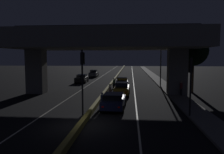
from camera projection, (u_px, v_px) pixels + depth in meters
ground_plane at (83, 125)px, 14.91m from camera, size 200.00×200.00×0.00m
lane_line_left_inner at (100, 77)px, 49.96m from camera, size 0.12×126.00×0.00m
lane_line_right_inner at (133, 78)px, 49.32m from camera, size 0.12×126.00×0.00m
median_divider at (116, 77)px, 49.62m from camera, size 0.33×126.00×0.41m
sidewalk_right at (159, 81)px, 41.94m from camera, size 2.06×126.00×0.16m
elevated_overpass at (105, 43)px, 26.83m from camera, size 22.82×11.68×8.57m
traffic_light_left_of_median at (82, 71)px, 17.15m from camera, size 0.30×0.49×5.19m
traffic_light_right_of_median at (190, 77)px, 16.48m from camera, size 0.30×0.49×4.59m
street_lamp at (159, 53)px, 33.72m from camera, size 2.65×0.32×8.85m
car_dark_blue_lead at (114, 101)px, 19.41m from camera, size 2.14×4.45×1.43m
car_taxi_yellow_second at (122, 89)px, 26.48m from camera, size 1.92×4.23×1.59m
car_silver_third at (122, 82)px, 33.85m from camera, size 2.09×4.27×1.47m
car_black_lead_oncoming at (82, 78)px, 39.88m from camera, size 2.12×4.70×1.46m
car_grey_second_oncoming at (94, 73)px, 51.20m from camera, size 1.93×4.77×1.62m
motorcycle_white_filtering_near at (102, 101)px, 20.06m from camera, size 0.34×1.94×1.39m
motorcycle_red_filtering_mid at (110, 91)px, 25.60m from camera, size 0.32×1.75×1.49m
motorcycle_blue_filtering_far at (114, 84)px, 32.68m from camera, size 0.34×1.87×1.46m
pedestrian_on_sidewalk at (181, 88)px, 25.44m from camera, size 0.31×0.31×1.66m
roadside_tree_kerbside_near at (193, 51)px, 28.35m from camera, size 3.94×3.94×7.42m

